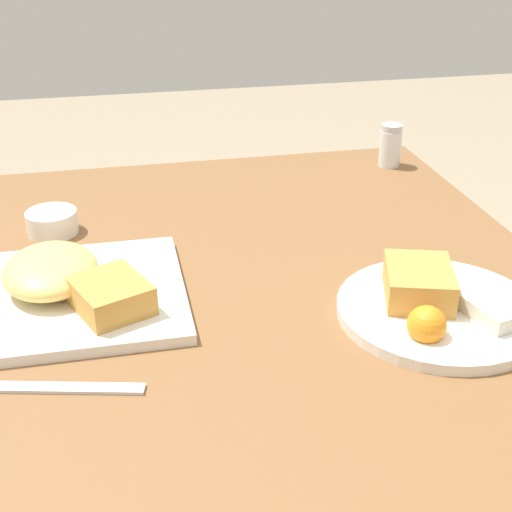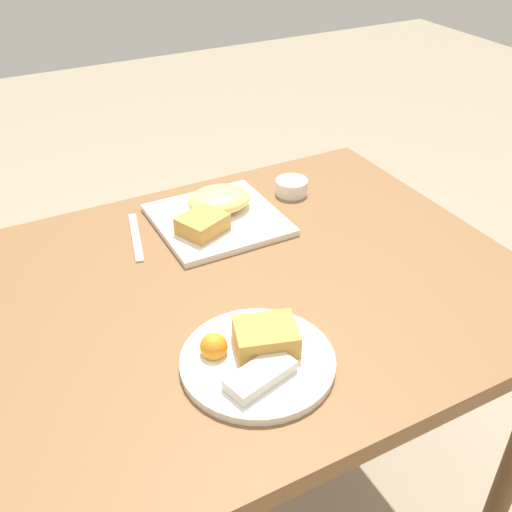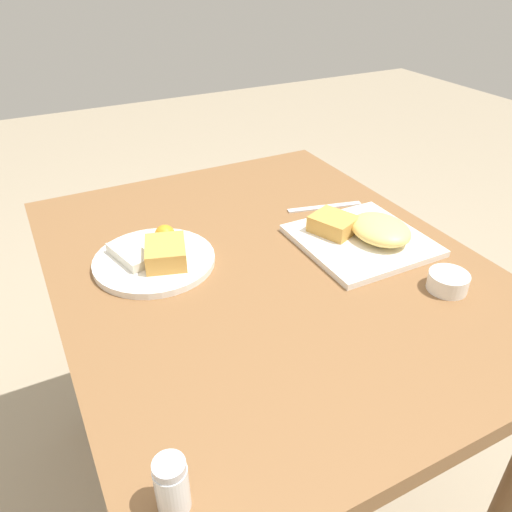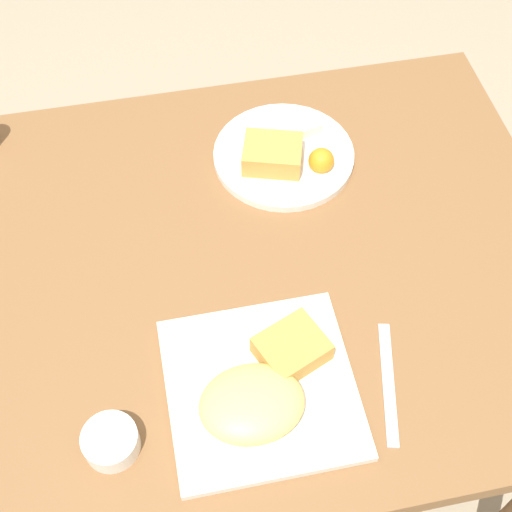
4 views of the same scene
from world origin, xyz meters
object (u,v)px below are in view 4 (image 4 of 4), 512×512
object	(u,v)px
butter_knife	(388,383)
sauce_ramekin	(111,441)
plate_oval_far	(284,153)
plate_square_near	(262,389)

from	to	relation	value
butter_knife	sauce_ramekin	bearing A→B (deg)	105.58
sauce_ramekin	plate_oval_far	bearing A→B (deg)	53.76
plate_square_near	plate_oval_far	size ratio (longest dim) A/B	1.06
sauce_ramekin	butter_knife	xyz separation A→B (m)	(0.38, 0.01, -0.02)
plate_square_near	plate_oval_far	bearing A→B (deg)	73.36
plate_square_near	butter_knife	xyz separation A→B (m)	(0.18, -0.02, -0.02)
plate_square_near	butter_knife	size ratio (longest dim) A/B	1.39
plate_square_near	butter_knife	distance (m)	0.18
plate_oval_far	butter_knife	world-z (taller)	plate_oval_far
sauce_ramekin	butter_knife	bearing A→B (deg)	2.21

